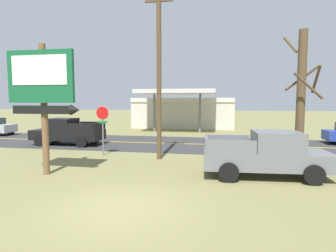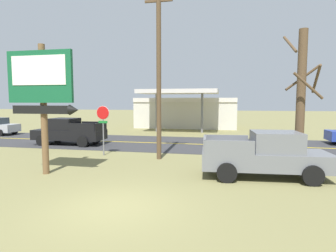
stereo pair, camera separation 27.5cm
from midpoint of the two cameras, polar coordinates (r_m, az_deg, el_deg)
ground_plane at (r=9.08m, az=-9.93°, el=-15.91°), size 180.00×180.00×0.00m
road_asphalt at (r=21.35m, az=3.13°, el=-3.62°), size 140.00×8.00×0.02m
road_centre_line at (r=21.34m, az=3.13°, el=-3.59°), size 126.00×0.20×0.01m
motel_sign at (r=13.30m, az=-23.58°, el=7.02°), size 3.30×0.54×5.69m
stop_sign at (r=17.07m, az=-12.58°, el=0.89°), size 0.80×0.08×2.95m
utility_pole at (r=15.68m, az=-1.37°, el=12.33°), size 1.68×0.26×9.88m
bare_tree at (r=14.62m, az=25.85°, el=5.11°), size 1.77×1.82×6.53m
gas_station at (r=34.88m, az=4.01°, el=2.95°), size 12.00×11.50×4.40m
pickup_grey_parked_on_lawn at (r=12.68m, az=19.80°, el=-5.56°), size 5.32×2.51×1.96m
pickup_black_on_road at (r=22.14m, az=-19.16°, el=-1.10°), size 5.20×2.24×1.96m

